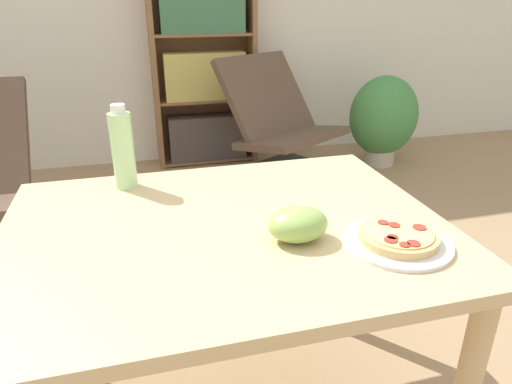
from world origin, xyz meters
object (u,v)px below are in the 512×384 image
Objects in this scene: pizza_on_plate at (398,239)px; lounge_chair_far at (282,144)px; grape_bunch at (298,224)px; potted_plant_floor at (383,118)px; drink_bottle at (123,149)px; bookshelf at (204,73)px.

pizza_on_plate is 2.24m from lounge_chair_far.
grape_bunch is 0.21× the size of potted_plant_floor.
pizza_on_plate is 0.83m from drink_bottle.
pizza_on_plate is at bearing -20.18° from grape_bunch.
lounge_chair_far is at bearing 79.13° from pizza_on_plate.
grape_bunch is (-0.22, 0.08, 0.03)m from pizza_on_plate.
bookshelf reaches higher than lounge_chair_far.
grape_bunch reaches higher than pizza_on_plate.
bookshelf reaches higher than pizza_on_plate.
bookshelf is 2.13× the size of potted_plant_floor.
potted_plant_floor is (1.52, 2.23, -0.39)m from grape_bunch.
grape_bunch is at bearing -136.78° from lounge_chair_far.
drink_bottle is 0.17× the size of bookshelf.
pizza_on_plate is 2.75m from bookshelf.
pizza_on_plate is 0.26× the size of lounge_chair_far.
grape_bunch is 2.22m from lounge_chair_far.
drink_bottle is 0.36× the size of potted_plant_floor.
pizza_on_plate is 0.17× the size of bookshelf.
potted_plant_floor is (1.34, -0.44, -0.34)m from bookshelf.
lounge_chair_far is at bearing -170.18° from potted_plant_floor.
grape_bunch is at bearing 159.82° from pizza_on_plate.
potted_plant_floor is at bearing 42.73° from drink_bottle.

